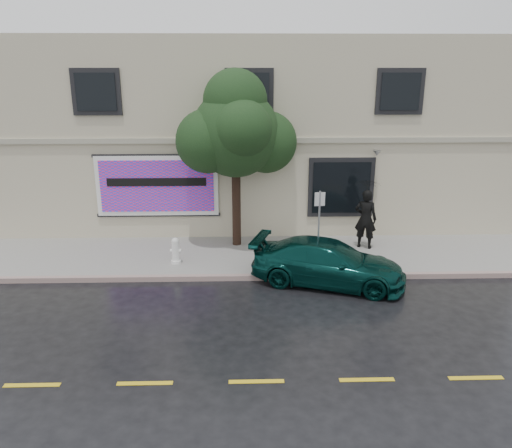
{
  "coord_description": "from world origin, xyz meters",
  "views": [
    {
      "loc": [
        -0.24,
        -11.98,
        5.93
      ],
      "look_at": [
        0.15,
        2.2,
        1.49
      ],
      "focal_mm": 35.0,
      "sensor_mm": 36.0,
      "label": 1
    }
  ],
  "objects_px": {
    "car": "(328,263)",
    "street_tree": "(236,134)",
    "pedestrian": "(366,219)",
    "fire_hydrant": "(176,251)"
  },
  "relations": [
    {
      "from": "pedestrian",
      "to": "street_tree",
      "type": "relative_size",
      "value": 0.38
    },
    {
      "from": "car",
      "to": "pedestrian",
      "type": "bearing_deg",
      "value": -14.59
    },
    {
      "from": "street_tree",
      "to": "fire_hydrant",
      "type": "bearing_deg",
      "value": -138.31
    },
    {
      "from": "street_tree",
      "to": "fire_hydrant",
      "type": "distance_m",
      "value": 4.2
    },
    {
      "from": "car",
      "to": "street_tree",
      "type": "relative_size",
      "value": 0.83
    },
    {
      "from": "street_tree",
      "to": "car",
      "type": "bearing_deg",
      "value": -48.65
    },
    {
      "from": "car",
      "to": "pedestrian",
      "type": "distance_m",
      "value": 3.11
    },
    {
      "from": "pedestrian",
      "to": "fire_hydrant",
      "type": "distance_m",
      "value": 6.32
    },
    {
      "from": "car",
      "to": "fire_hydrant",
      "type": "relative_size",
      "value": 5.31
    },
    {
      "from": "pedestrian",
      "to": "car",
      "type": "bearing_deg",
      "value": 81.25
    }
  ]
}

